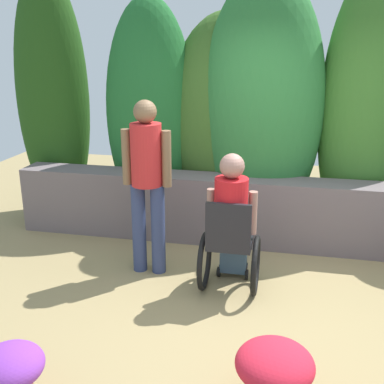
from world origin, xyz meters
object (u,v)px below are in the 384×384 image
object	(u,v)px
person_in_wheelchair	(231,228)
flower_pot_terracotta_by_wall	(11,372)
person_standing_companion	(147,176)
flower_pot_red_accent	(274,370)

from	to	relation	value
person_in_wheelchair	flower_pot_terracotta_by_wall	distance (m)	2.17
person_in_wheelchair	person_standing_companion	bearing A→B (deg)	159.19
flower_pot_terracotta_by_wall	person_standing_companion	bearing A→B (deg)	81.98
person_standing_companion	flower_pot_red_accent	size ratio (longest dim) A/B	3.47
person_in_wheelchair	flower_pot_terracotta_by_wall	world-z (taller)	person_in_wheelchair
person_standing_companion	flower_pot_red_accent	distance (m)	2.24
person_in_wheelchair	flower_pot_terracotta_by_wall	size ratio (longest dim) A/B	2.99
person_in_wheelchair	flower_pot_terracotta_by_wall	xyz separation A→B (m)	(-1.14, -1.82, -0.35)
flower_pot_terracotta_by_wall	flower_pot_red_accent	size ratio (longest dim) A/B	0.89
flower_pot_red_accent	flower_pot_terracotta_by_wall	bearing A→B (deg)	-167.48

